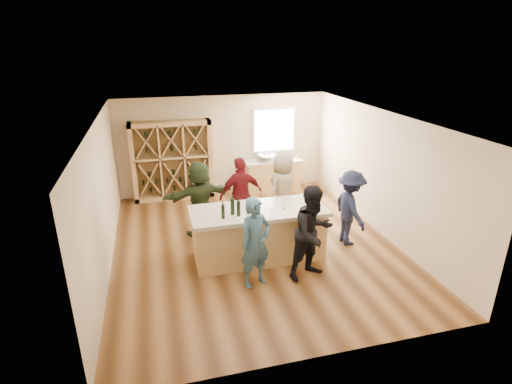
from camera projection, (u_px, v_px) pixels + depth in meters
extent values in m
cube|color=brown|center=(254.00, 246.00, 8.87)|extent=(6.00, 7.00, 0.10)
cube|color=white|center=(254.00, 115.00, 7.83)|extent=(6.00, 7.00, 0.10)
cube|color=beige|center=(224.00, 144.00, 11.56)|extent=(6.00, 0.10, 2.80)
cube|color=beige|center=(322.00, 275.00, 5.14)|extent=(6.00, 0.10, 2.80)
cube|color=beige|center=(100.00, 198.00, 7.63)|extent=(0.10, 7.00, 2.80)
cube|color=beige|center=(384.00, 173.00, 9.07)|extent=(0.10, 7.00, 2.80)
cube|color=white|center=(274.00, 130.00, 11.71)|extent=(1.30, 0.06, 1.30)
cube|color=white|center=(274.00, 130.00, 11.68)|extent=(1.18, 0.01, 1.18)
cube|color=tan|center=(172.00, 161.00, 11.06)|extent=(2.20, 0.45, 2.20)
cube|color=tan|center=(273.00, 176.00, 11.92)|extent=(1.60, 0.58, 0.86)
cube|color=#BBAE9A|center=(273.00, 161.00, 11.75)|extent=(1.70, 0.62, 0.06)
imported|color=silver|center=(266.00, 157.00, 11.66)|extent=(0.54, 0.54, 0.19)
cylinder|color=silver|center=(265.00, 154.00, 11.81)|extent=(0.02, 0.02, 0.30)
cube|color=tan|center=(258.00, 235.00, 8.16)|extent=(2.60, 1.00, 1.00)
cube|color=#BBAE9A|center=(258.00, 211.00, 7.97)|extent=(2.72, 1.12, 0.08)
cylinder|color=black|center=(223.00, 212.00, 7.50)|extent=(0.08, 0.08, 0.27)
cylinder|color=black|center=(232.00, 207.00, 7.66)|extent=(0.08, 0.08, 0.32)
cylinder|color=black|center=(239.00, 209.00, 7.58)|extent=(0.09, 0.09, 0.30)
cylinder|color=black|center=(250.00, 206.00, 7.69)|extent=(0.10, 0.10, 0.32)
cone|color=white|center=(251.00, 216.00, 7.45)|extent=(0.08, 0.08, 0.17)
cone|color=white|center=(272.00, 213.00, 7.54)|extent=(0.07, 0.07, 0.18)
cone|color=white|center=(284.00, 205.00, 7.92)|extent=(0.07, 0.07, 0.17)
cone|color=white|center=(306.00, 205.00, 7.94)|extent=(0.08, 0.08, 0.17)
cube|color=white|center=(244.00, 218.00, 7.54)|extent=(0.33, 0.37, 0.00)
cube|color=white|center=(277.00, 215.00, 7.68)|extent=(0.29, 0.34, 0.00)
cube|color=white|center=(307.00, 213.00, 7.77)|extent=(0.30, 0.37, 0.00)
imported|color=#335972|center=(255.00, 243.00, 7.12)|extent=(0.74, 0.64, 1.70)
imported|color=black|center=(313.00, 233.00, 7.35)|extent=(1.00, 0.75, 1.83)
imported|color=#191E38|center=(350.00, 208.00, 8.62)|extent=(0.53, 1.09, 1.67)
imported|color=#590F14|center=(241.00, 194.00, 9.23)|extent=(1.10, 0.67, 1.77)
imported|color=gray|center=(283.00, 189.00, 9.52)|extent=(1.06, 0.97, 1.81)
imported|color=#263319|center=(200.00, 199.00, 9.01)|extent=(1.71, 0.88, 1.76)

